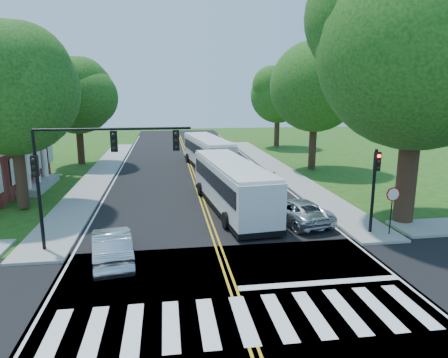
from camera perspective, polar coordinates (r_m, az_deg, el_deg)
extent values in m
plane|color=#1C4912|center=(14.49, 2.41, -18.40)|extent=(140.00, 140.00, 0.00)
cube|color=black|center=(31.20, -3.76, -1.37)|extent=(14.00, 96.00, 0.01)
cube|color=black|center=(14.48, 2.41, -18.38)|extent=(60.00, 12.00, 0.01)
cube|color=gold|center=(35.09, -4.29, 0.19)|extent=(0.36, 70.00, 0.01)
cube|color=silver|center=(35.28, -15.37, -0.16)|extent=(0.12, 70.00, 0.01)
cube|color=silver|center=(36.19, 6.51, 0.52)|extent=(0.12, 70.00, 0.01)
cube|color=silver|center=(14.06, 2.82, -19.37)|extent=(12.60, 3.00, 0.01)
cube|color=silver|center=(16.74, 13.57, -14.21)|extent=(6.60, 0.40, 0.01)
cube|color=gray|center=(38.39, -17.08, 0.82)|extent=(2.60, 40.00, 0.15)
cube|color=gray|center=(39.41, 7.51, 1.55)|extent=(2.60, 40.00, 0.15)
cylinder|color=#362315|center=(24.61, 24.73, 1.27)|extent=(1.10, 1.10, 6.00)
sphere|color=#3F7D24|center=(24.35, 26.17, 16.48)|extent=(10.80, 10.80, 10.80)
cylinder|color=#362315|center=(28.18, -27.11, 1.08)|extent=(0.70, 0.70, 4.80)
sphere|color=#3F7D24|center=(27.75, -28.14, 11.25)|extent=(8.00, 8.00, 8.00)
cylinder|color=#362315|center=(43.38, -19.85, 4.96)|extent=(0.70, 0.70, 4.40)
sphere|color=#3F7D24|center=(43.09, -20.31, 11.12)|extent=(7.60, 7.60, 7.60)
cylinder|color=#362315|center=(39.08, 12.56, 5.10)|extent=(0.70, 0.70, 5.00)
sphere|color=#3F7D24|center=(38.79, 12.92, 12.78)|extent=(8.40, 8.40, 8.40)
cylinder|color=#362315|center=(54.53, 7.56, 6.96)|extent=(0.70, 0.70, 4.40)
sphere|color=#3F7D24|center=(54.30, 7.70, 11.73)|extent=(7.20, 7.20, 7.20)
cube|color=silver|center=(33.87, -25.69, 6.07)|extent=(1.40, 6.00, 0.45)
cube|color=gray|center=(34.49, -25.05, -0.78)|extent=(1.80, 6.00, 0.50)
cylinder|color=silver|center=(32.08, -26.44, 1.55)|extent=(0.50, 0.50, 4.20)
cylinder|color=silver|center=(34.15, -25.33, 2.24)|extent=(0.50, 0.50, 4.20)
cylinder|color=silver|center=(36.23, -24.35, 2.85)|extent=(0.50, 0.50, 4.20)
cylinder|color=black|center=(20.22, -24.84, -2.99)|extent=(0.16, 0.16, 4.60)
cube|color=black|center=(19.73, -25.40, 1.66)|extent=(0.30, 0.22, 0.95)
sphere|color=black|center=(19.55, -25.60, 2.45)|extent=(0.18, 0.18, 0.18)
cylinder|color=black|center=(18.93, -15.49, 6.91)|extent=(7.00, 0.12, 0.12)
cube|color=black|center=(18.84, -15.44, 5.20)|extent=(0.30, 0.22, 0.95)
cube|color=black|center=(18.70, -6.87, 5.51)|extent=(0.30, 0.22, 0.95)
cylinder|color=black|center=(22.09, 20.54, -1.66)|extent=(0.16, 0.16, 4.40)
cube|color=black|center=(21.65, 21.04, 2.36)|extent=(0.30, 0.22, 0.95)
sphere|color=#FF0A05|center=(21.48, 21.29, 3.08)|extent=(0.18, 0.18, 0.18)
cylinder|color=black|center=(22.35, 22.74, -4.61)|extent=(0.06, 0.06, 2.20)
cylinder|color=#A50A07|center=(22.05, 23.00, -2.02)|extent=(0.76, 0.04, 0.76)
cube|color=silver|center=(25.38, 1.10, -0.97)|extent=(3.73, 11.91, 2.73)
cube|color=black|center=(25.27, 1.11, 0.13)|extent=(3.72, 11.11, 0.94)
cube|color=black|center=(30.92, -1.81, 2.11)|extent=(2.43, 0.35, 1.59)
cube|color=orange|center=(30.77, -1.82, 3.75)|extent=(1.69, 0.27, 0.32)
cube|color=black|center=(25.68, 1.09, -3.60)|extent=(3.79, 12.02, 0.30)
cube|color=silver|center=(25.09, 1.12, 2.19)|extent=(3.65, 11.56, 0.22)
cylinder|color=black|center=(29.59, 1.51, -1.15)|extent=(0.41, 0.98, 0.95)
cylinder|color=black|center=(29.01, -3.40, -1.44)|extent=(0.41, 0.98, 0.95)
cylinder|color=black|center=(22.78, 6.64, -5.39)|extent=(0.41, 0.98, 0.95)
cylinder|color=black|center=(22.02, 0.32, -5.94)|extent=(0.41, 0.98, 0.95)
cube|color=silver|center=(39.10, -2.35, 3.73)|extent=(3.94, 11.79, 2.70)
cube|color=black|center=(39.03, -2.36, 4.44)|extent=(3.91, 11.00, 0.93)
cube|color=black|center=(44.70, -4.09, 5.25)|extent=(2.39, 0.40, 1.57)
cube|color=orange|center=(44.60, -4.11, 6.37)|extent=(1.67, 0.31, 0.31)
cube|color=black|center=(39.30, -2.34, 2.01)|extent=(4.01, 11.90, 0.29)
cube|color=silver|center=(38.92, -2.37, 5.77)|extent=(3.85, 11.44, 0.22)
cylinder|color=black|center=(43.23, -1.87, 3.16)|extent=(0.43, 0.97, 0.94)
cylinder|color=black|center=(42.71, -5.19, 3.00)|extent=(0.43, 0.97, 0.94)
cylinder|color=black|center=(36.24, 0.91, 1.37)|extent=(0.43, 0.97, 0.94)
cylinder|color=black|center=(35.61, -3.02, 1.15)|extent=(0.43, 0.97, 0.94)
imported|color=#A9ACB0|center=(18.45, -15.70, -9.20)|extent=(2.32, 4.80, 1.52)
imported|color=silver|center=(23.43, 10.36, -4.45)|extent=(3.38, 5.38, 1.39)
imported|color=black|center=(33.41, 4.71, 0.65)|extent=(2.31, 4.50, 1.25)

